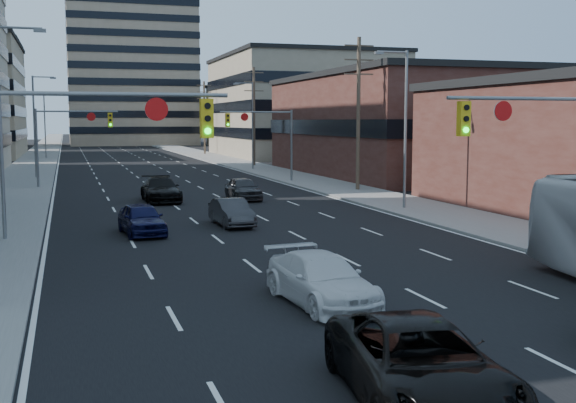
% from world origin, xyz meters
% --- Properties ---
extents(ground, '(400.00, 400.00, 0.00)m').
position_xyz_m(ground, '(0.00, 0.00, 0.00)').
color(ground, black).
rests_on(ground, ground).
extents(road_surface, '(18.00, 300.00, 0.02)m').
position_xyz_m(road_surface, '(0.00, 130.00, 0.01)').
color(road_surface, black).
rests_on(road_surface, ground).
extents(sidewalk_left, '(5.00, 300.00, 0.15)m').
position_xyz_m(sidewalk_left, '(-11.50, 130.00, 0.07)').
color(sidewalk_left, slate).
rests_on(sidewalk_left, ground).
extents(sidewalk_right, '(5.00, 300.00, 0.15)m').
position_xyz_m(sidewalk_right, '(11.50, 130.00, 0.07)').
color(sidewalk_right, slate).
rests_on(sidewalk_right, ground).
extents(storefront_right_mid, '(20.00, 30.00, 9.00)m').
position_xyz_m(storefront_right_mid, '(24.00, 50.00, 4.50)').
color(storefront_right_mid, '#472119').
rests_on(storefront_right_mid, ground).
extents(office_right_far, '(22.00, 28.00, 14.00)m').
position_xyz_m(office_right_far, '(25.00, 88.00, 7.00)').
color(office_right_far, gray).
rests_on(office_right_far, ground).
extents(apartment_tower, '(26.00, 26.00, 58.00)m').
position_xyz_m(apartment_tower, '(6.00, 150.00, 29.00)').
color(apartment_tower, gray).
rests_on(apartment_tower, ground).
extents(bg_block_right, '(22.00, 22.00, 12.00)m').
position_xyz_m(bg_block_right, '(32.00, 130.00, 6.00)').
color(bg_block_right, gray).
rests_on(bg_block_right, ground).
extents(signal_near_left, '(6.59, 0.33, 6.00)m').
position_xyz_m(signal_near_left, '(-7.45, 8.00, 4.33)').
color(signal_near_left, slate).
rests_on(signal_near_left, ground).
extents(signal_near_right, '(6.59, 0.33, 6.00)m').
position_xyz_m(signal_near_right, '(7.45, 8.00, 4.33)').
color(signal_near_right, slate).
rests_on(signal_near_right, ground).
extents(signal_far_left, '(6.09, 0.33, 6.00)m').
position_xyz_m(signal_far_left, '(-7.68, 45.00, 4.30)').
color(signal_far_left, slate).
rests_on(signal_far_left, ground).
extents(signal_far_right, '(6.09, 0.33, 6.00)m').
position_xyz_m(signal_far_right, '(7.68, 45.00, 4.30)').
color(signal_far_right, slate).
rests_on(signal_far_right, ground).
extents(utility_pole_block, '(2.20, 0.28, 11.00)m').
position_xyz_m(utility_pole_block, '(12.20, 36.00, 5.78)').
color(utility_pole_block, '#4C3D2D').
rests_on(utility_pole_block, ground).
extents(utility_pole_midblock, '(2.20, 0.28, 11.00)m').
position_xyz_m(utility_pole_midblock, '(12.20, 66.00, 5.78)').
color(utility_pole_midblock, '#4C3D2D').
rests_on(utility_pole_midblock, ground).
extents(utility_pole_distant, '(2.20, 0.28, 11.00)m').
position_xyz_m(utility_pole_distant, '(12.20, 96.00, 5.78)').
color(utility_pole_distant, '#4C3D2D').
rests_on(utility_pole_distant, ground).
extents(streetlight_left_near, '(2.03, 0.22, 9.00)m').
position_xyz_m(streetlight_left_near, '(-10.34, 20.00, 5.05)').
color(streetlight_left_near, slate).
rests_on(streetlight_left_near, ground).
extents(streetlight_left_mid, '(2.03, 0.22, 9.00)m').
position_xyz_m(streetlight_left_mid, '(-10.34, 55.00, 5.05)').
color(streetlight_left_mid, slate).
rests_on(streetlight_left_mid, ground).
extents(streetlight_left_far, '(2.03, 0.22, 9.00)m').
position_xyz_m(streetlight_left_far, '(-10.34, 90.00, 5.05)').
color(streetlight_left_far, slate).
rests_on(streetlight_left_far, ground).
extents(streetlight_right_near, '(2.03, 0.22, 9.00)m').
position_xyz_m(streetlight_right_near, '(10.34, 25.00, 5.05)').
color(streetlight_right_near, slate).
rests_on(streetlight_right_near, ground).
extents(streetlight_right_far, '(2.03, 0.22, 9.00)m').
position_xyz_m(streetlight_right_far, '(10.34, 60.00, 5.05)').
color(streetlight_right_far, slate).
rests_on(streetlight_right_far, ground).
extents(black_pickup, '(3.19, 5.70, 1.51)m').
position_xyz_m(black_pickup, '(-2.00, -0.99, 0.75)').
color(black_pickup, black).
rests_on(black_pickup, ground).
extents(white_van, '(2.37, 4.94, 1.39)m').
position_xyz_m(white_van, '(-1.25, 6.30, 0.69)').
color(white_van, silver).
rests_on(white_van, ground).
extents(sedan_blue, '(2.06, 4.34, 1.43)m').
position_xyz_m(sedan_blue, '(-4.78, 20.30, 0.72)').
color(sedan_blue, '#0D0E34').
rests_on(sedan_blue, ground).
extents(sedan_grey_center, '(1.58, 4.07, 1.32)m').
position_xyz_m(sedan_grey_center, '(-0.32, 21.78, 0.66)').
color(sedan_grey_center, '#2F2F31').
rests_on(sedan_grey_center, ground).
extents(sedan_black_far, '(2.19, 5.35, 1.55)m').
position_xyz_m(sedan_black_far, '(-2.28, 33.46, 0.78)').
color(sedan_black_far, black).
rests_on(sedan_black_far, ground).
extents(sedan_grey_right, '(1.81, 4.37, 1.48)m').
position_xyz_m(sedan_grey_right, '(2.94, 32.92, 0.74)').
color(sedan_grey_right, '#2F2F31').
rests_on(sedan_grey_right, ground).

